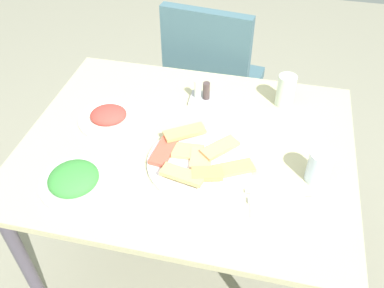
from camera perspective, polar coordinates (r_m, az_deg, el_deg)
ground_plane at (r=1.93m, az=-0.49°, el=-15.39°), size 6.00×6.00×0.00m
dining_table at (r=1.43m, az=-0.64°, el=-2.03°), size 1.10×0.87×0.71m
dining_chair at (r=2.04m, az=2.73°, el=9.12°), size 0.47×0.47×0.90m
pide_platter at (r=1.30m, az=0.89°, el=-2.28°), size 0.35×0.33×0.04m
salad_plate_greens at (r=1.28m, az=-16.08°, el=-4.75°), size 0.21×0.21×0.06m
salad_plate_rice at (r=1.49m, az=-11.49°, el=3.76°), size 0.22×0.22×0.05m
soda_can at (r=1.55m, az=12.87°, el=7.23°), size 0.09×0.09×0.12m
drinking_glass at (r=1.28m, az=17.22°, el=-3.07°), size 0.07×0.07×0.11m
paper_napkin at (r=1.24m, az=11.78°, el=-7.29°), size 0.18×0.18×0.00m
fork at (r=1.22m, az=11.74°, el=-7.80°), size 0.17×0.05×0.00m
spoon at (r=1.25m, az=11.86°, el=-6.55°), size 0.20×0.04×0.00m
condiment_caddy at (r=1.55m, az=1.39°, el=6.91°), size 0.09×0.09×0.09m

